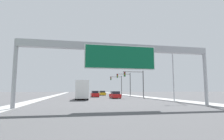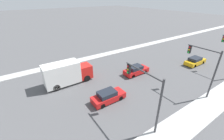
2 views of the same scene
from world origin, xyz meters
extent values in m
cube|color=#AFAFAF|center=(11.25, 60.00, 0.07)|extent=(3.00, 120.00, 0.15)
cube|color=#AFAFAF|center=(-10.75, 60.00, 0.07)|extent=(2.00, 120.00, 0.15)
cylinder|color=#9EA0A5|center=(-9.95, 18.00, 3.28)|extent=(0.37, 0.37, 6.55)
cylinder|color=#9EA0A5|center=(9.95, 18.00, 3.28)|extent=(0.37, 0.37, 6.55)
cube|color=#9EA0A5|center=(0.00, 18.00, 6.20)|extent=(19.90, 0.60, 0.70)
cube|color=white|center=(0.00, 17.70, 5.12)|extent=(7.35, 0.08, 2.47)
cube|color=#0A5B38|center=(0.00, 17.65, 5.12)|extent=(7.15, 0.16, 2.27)
cube|color=gold|center=(3.50, 57.01, 0.55)|extent=(1.86, 4.68, 0.74)
cube|color=#1E232D|center=(3.50, 56.78, 1.19)|extent=(1.64, 2.43, 0.56)
cylinder|color=black|center=(2.68, 58.47, 0.32)|extent=(0.22, 0.64, 0.64)
cylinder|color=black|center=(4.32, 58.47, 0.32)|extent=(0.22, 0.64, 0.64)
cylinder|color=black|center=(2.68, 55.56, 0.32)|extent=(0.22, 0.64, 0.64)
cylinder|color=black|center=(4.32, 55.56, 0.32)|extent=(0.22, 0.64, 0.64)
cube|color=red|center=(3.50, 36.97, 0.55)|extent=(1.76, 4.33, 0.76)
cube|color=#1E232D|center=(3.50, 36.76, 1.22)|extent=(1.55, 2.25, 0.57)
cylinder|color=black|center=(2.73, 38.32, 0.32)|extent=(0.22, 0.64, 0.64)
cylinder|color=black|center=(4.27, 38.32, 0.32)|extent=(0.22, 0.64, 0.64)
cylinder|color=black|center=(2.73, 35.63, 0.32)|extent=(0.22, 0.64, 0.64)
cylinder|color=black|center=(4.27, 35.63, 0.32)|extent=(0.22, 0.64, 0.64)
cube|color=red|center=(0.00, 44.88, 0.56)|extent=(1.80, 4.43, 0.78)
cube|color=#1E232D|center=(0.00, 44.66, 1.24)|extent=(1.58, 2.30, 0.58)
cylinder|color=black|center=(-0.79, 46.25, 0.32)|extent=(0.22, 0.64, 0.64)
cylinder|color=black|center=(0.79, 46.25, 0.32)|extent=(0.22, 0.64, 0.64)
cylinder|color=black|center=(-0.79, 43.51, 0.32)|extent=(0.22, 0.64, 0.64)
cylinder|color=black|center=(0.79, 43.51, 0.32)|extent=(0.22, 0.64, 0.64)
cube|color=red|center=(-3.50, 36.96, 1.33)|extent=(2.12, 1.98, 2.07)
cube|color=silver|center=(-3.50, 33.43, 1.89)|extent=(2.30, 5.08, 3.18)
cylinder|color=black|center=(-4.51, 36.86, 0.50)|extent=(0.28, 1.00, 1.00)
cylinder|color=black|center=(-2.49, 36.86, 0.50)|extent=(0.28, 1.00, 1.00)
cylinder|color=black|center=(-4.51, 32.16, 0.50)|extent=(0.28, 1.00, 1.00)
cylinder|color=black|center=(-2.49, 32.16, 0.50)|extent=(0.28, 1.00, 1.00)
cylinder|color=#3D3D3F|center=(10.25, 38.00, 3.06)|extent=(0.20, 0.20, 6.12)
cylinder|color=#3D3D3F|center=(7.90, 38.00, 5.82)|extent=(4.71, 0.14, 0.14)
cube|color=black|center=(5.92, 38.00, 5.25)|extent=(0.35, 0.28, 1.05)
cylinder|color=red|center=(5.92, 37.84, 5.60)|extent=(0.22, 0.04, 0.22)
cylinder|color=yellow|center=(5.92, 37.84, 5.25)|extent=(0.22, 0.04, 0.22)
cylinder|color=green|center=(5.92, 37.84, 4.90)|extent=(0.22, 0.04, 0.22)
cylinder|color=#3D3D3F|center=(10.25, 48.00, 3.26)|extent=(0.20, 0.20, 6.52)
cylinder|color=#3D3D3F|center=(8.23, 48.00, 6.22)|extent=(4.03, 0.14, 0.14)
cube|color=black|center=(6.54, 48.00, 5.64)|extent=(0.35, 0.28, 1.05)
cylinder|color=red|center=(6.54, 47.84, 5.99)|extent=(0.22, 0.04, 0.22)
cylinder|color=yellow|center=(6.54, 47.84, 5.64)|extent=(0.22, 0.04, 0.22)
cylinder|color=green|center=(6.54, 47.84, 5.29)|extent=(0.22, 0.04, 0.22)
cylinder|color=#3D3D3F|center=(10.25, 58.00, 3.23)|extent=(0.20, 0.20, 6.46)
cylinder|color=#3D3D3F|center=(8.25, 58.00, 6.16)|extent=(4.00, 0.14, 0.14)
cube|color=black|center=(6.57, 58.00, 5.58)|extent=(0.35, 0.28, 1.05)
cylinder|color=red|center=(6.57, 57.84, 5.93)|extent=(0.22, 0.04, 0.22)
cylinder|color=yellow|center=(6.57, 57.84, 5.58)|extent=(0.22, 0.04, 0.22)
cylinder|color=green|center=(6.57, 57.84, 5.23)|extent=(0.22, 0.04, 0.22)
cylinder|color=#9EA0A5|center=(10.35, 25.44, 4.26)|extent=(0.18, 0.18, 8.52)
cylinder|color=#9EA0A5|center=(9.13, 25.44, 8.37)|extent=(2.44, 0.12, 0.12)
cube|color=#B2B2A8|center=(7.91, 25.44, 8.27)|extent=(0.60, 0.28, 0.20)
camera|label=1|loc=(-4.23, 0.66, 1.83)|focal=28.00mm
camera|label=2|loc=(16.47, 28.70, 12.17)|focal=24.00mm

